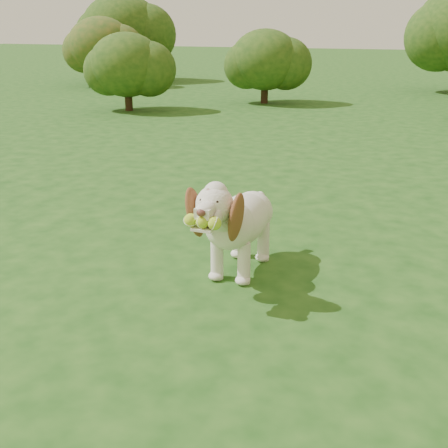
% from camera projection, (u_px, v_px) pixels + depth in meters
% --- Properties ---
extents(ground, '(80.00, 80.00, 0.00)m').
position_uv_depth(ground, '(139.00, 293.00, 3.31)').
color(ground, '#174212').
rests_on(ground, ground).
extents(dog, '(0.37, 1.06, 0.69)m').
position_uv_depth(dog, '(237.00, 219.00, 3.45)').
color(dog, silver).
rests_on(dog, ground).
extents(shrub_a, '(1.36, 1.36, 1.41)m').
position_uv_depth(shrub_a, '(127.00, 65.00, 10.28)').
color(shrub_a, '#382314').
rests_on(shrub_a, ground).
extents(shrub_e, '(1.70, 1.70, 1.76)m').
position_uv_depth(shrub_e, '(101.00, 46.00, 14.47)').
color(shrub_e, '#382314').
rests_on(shrub_e, ground).
extents(shrub_g, '(2.31, 2.31, 2.39)m').
position_uv_depth(shrub_g, '(122.00, 30.00, 16.00)').
color(shrub_g, '#382314').
rests_on(shrub_g, ground).
extents(shrub_b, '(1.41, 1.41, 1.47)m').
position_uv_depth(shrub_b, '(265.00, 60.00, 11.29)').
color(shrub_b, '#382314').
rests_on(shrub_b, ground).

